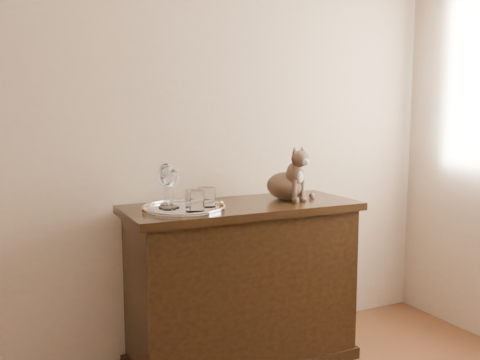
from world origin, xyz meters
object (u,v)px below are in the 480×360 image
object	(u,v)px
wine_glass_a	(165,187)
tumbler_b	(195,201)
wine_glass_d	(173,189)
cat	(286,172)
tray	(184,209)
wine_glass_c	(169,188)
tumbler_c	(207,197)
sideboard	(242,285)
wine_glass_b	(166,184)

from	to	relation	value
wine_glass_a	tumbler_b	xyz separation A→B (m)	(0.10, -0.15, -0.05)
wine_glass_a	wine_glass_d	bearing A→B (deg)	-17.67
tumbler_b	cat	bearing A→B (deg)	15.06
tray	tumbler_b	world-z (taller)	tumbler_b
wine_glass_c	tray	bearing A→B (deg)	-6.57
tray	tumbler_c	bearing A→B (deg)	-9.23
wine_glass_a	cat	bearing A→B (deg)	0.35
sideboard	tumbler_c	bearing A→B (deg)	-169.70
wine_glass_b	wine_glass_d	xyz separation A→B (m)	(0.01, -0.08, -0.01)
sideboard	tray	size ratio (longest dim) A/B	3.00
wine_glass_b	cat	world-z (taller)	cat
wine_glass_a	wine_glass_b	distance (m)	0.07
tray	tumbler_b	size ratio (longest dim) A/B	4.02
wine_glass_a	wine_glass_c	world-z (taller)	wine_glass_c
tumbler_b	tray	bearing A→B (deg)	99.04
tumbler_b	tumbler_c	bearing A→B (deg)	42.11
wine_glass_d	cat	world-z (taller)	cat
wine_glass_a	wine_glass_d	distance (m)	0.04
wine_glass_c	tumbler_b	xyz separation A→B (m)	(0.09, -0.11, -0.05)
wine_glass_b	tumbler_c	bearing A→B (deg)	-39.27
tray	wine_glass_b	size ratio (longest dim) A/B	1.92
tumbler_b	wine_glass_a	bearing A→B (deg)	122.27
wine_glass_c	cat	bearing A→B (deg)	3.69
wine_glass_a	wine_glass_d	xyz separation A→B (m)	(0.04, -0.01, -0.01)
wine_glass_a	wine_glass_b	size ratio (longest dim) A/B	0.96
wine_glass_c	cat	distance (m)	0.67
tray	tumbler_b	xyz separation A→B (m)	(0.02, -0.10, 0.05)
cat	wine_glass_c	bearing A→B (deg)	173.10
sideboard	wine_glass_a	world-z (taller)	wine_glass_a
wine_glass_b	tumbler_c	size ratio (longest dim) A/B	2.19
wine_glass_d	tray	bearing A→B (deg)	-40.56
sideboard	tray	world-z (taller)	tray
wine_glass_c	tumbler_c	bearing A→B (deg)	-8.19
wine_glass_a	cat	xyz separation A→B (m)	(0.67, 0.00, 0.04)
wine_glass_b	tumbler_b	xyz separation A→B (m)	(0.07, -0.22, -0.05)
sideboard	wine_glass_d	size ratio (longest dim) A/B	6.57
wine_glass_b	cat	xyz separation A→B (m)	(0.64, -0.06, 0.03)
wine_glass_b	wine_glass_c	xyz separation A→B (m)	(-0.02, -0.11, -0.00)
wine_glass_b	sideboard	bearing A→B (deg)	-14.32
wine_glass_a	wine_glass_c	bearing A→B (deg)	-80.43
tray	sideboard	bearing A→B (deg)	3.50
wine_glass_a	tumbler_c	world-z (taller)	wine_glass_a
wine_glass_c	tumbler_c	xyz separation A→B (m)	(0.18, -0.03, -0.06)
wine_glass_a	wine_glass_c	size ratio (longest dim) A/B	0.97
wine_glass_a	wine_glass_c	xyz separation A→B (m)	(0.01, -0.04, 0.00)
wine_glass_d	tumbler_b	xyz separation A→B (m)	(0.06, -0.14, -0.04)
wine_glass_d	sideboard	bearing A→B (deg)	-2.48
wine_glass_d	wine_glass_b	bearing A→B (deg)	96.03
wine_glass_c	wine_glass_a	bearing A→B (deg)	99.57
sideboard	tray	xyz separation A→B (m)	(-0.32, -0.02, 0.43)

